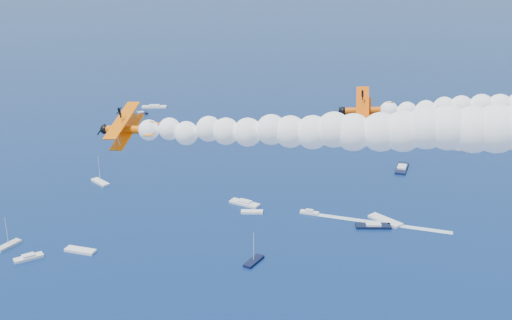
% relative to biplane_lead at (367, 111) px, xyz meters
% --- Properties ---
extents(biplane_lead, '(9.72, 11.42, 8.10)m').
position_rel_biplane_lead_xyz_m(biplane_lead, '(0.00, 0.00, 0.00)').
color(biplane_lead, '#E85004').
extents(biplane_trail, '(8.86, 10.53, 8.03)m').
position_rel_biplane_lead_xyz_m(biplane_trail, '(-26.61, -23.19, 1.22)').
color(biplane_trail, '#FC6905').
extents(smoke_trail_trail, '(70.06, 19.66, 12.29)m').
position_rel_biplane_lead_xyz_m(smoke_trail_trail, '(7.43, -19.88, 3.86)').
color(smoke_trail_trail, white).
extents(spectator_boats, '(203.66, 155.41, 0.70)m').
position_rel_biplane_lead_xyz_m(spectator_boats, '(-13.55, 97.83, -55.27)').
color(spectator_boats, white).
rests_on(spectator_boats, ground).
extents(boat_wakes, '(63.84, 93.95, 0.04)m').
position_rel_biplane_lead_xyz_m(boat_wakes, '(14.20, 42.01, -55.59)').
color(boat_wakes, white).
rests_on(boat_wakes, ground).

